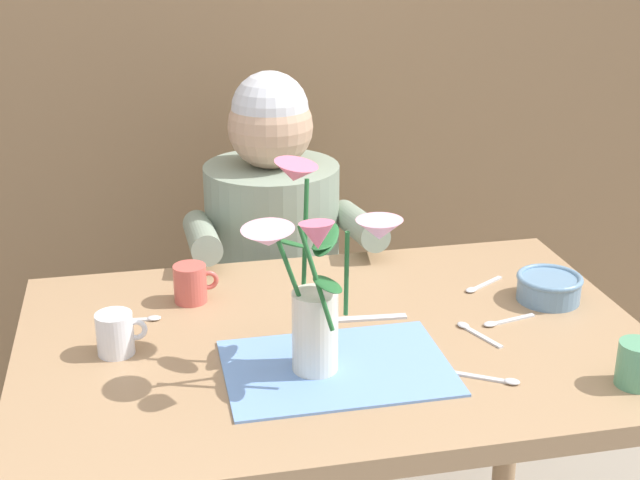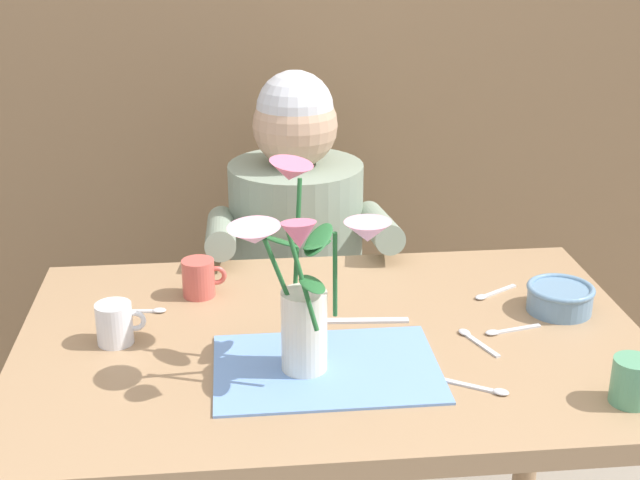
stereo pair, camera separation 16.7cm
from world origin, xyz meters
TOP-DOWN VIEW (x-y plane):
  - wood_panel_backdrop at (0.00, 1.05)m, footprint 4.00×0.10m
  - dining_table at (0.00, 0.00)m, footprint 1.20×0.80m
  - seated_person at (-0.02, 0.62)m, footprint 0.45×0.47m
  - striped_placemat at (-0.03, -0.12)m, footprint 0.40×0.28m
  - flower_vase at (-0.07, -0.12)m, footprint 0.30×0.28m
  - ceramic_bowl at (0.47, 0.07)m, footprint 0.14×0.14m
  - dinner_knife at (0.06, 0.06)m, footprint 0.19×0.03m
  - coffee_cup at (-0.26, 0.21)m, footprint 0.09×0.07m
  - ceramic_mug at (0.47, -0.28)m, footprint 0.09×0.07m
  - tea_cup at (-0.41, 0.02)m, footprint 0.09×0.07m
  - spoon_0 at (0.35, 0.15)m, footprint 0.11×0.07m
  - spoon_1 at (-0.36, 0.14)m, footprint 0.12×0.03m
  - spoon_2 at (0.33, -0.02)m, footprint 0.12×0.04m
  - spoon_3 at (0.26, -0.04)m, footprint 0.06×0.12m
  - spoon_4 at (0.24, -0.22)m, footprint 0.11×0.07m

SIDE VIEW (x-z plane):
  - seated_person at x=-0.02m, z-range 0.00..1.13m
  - dining_table at x=0.00m, z-range 0.27..1.01m
  - striped_placemat at x=-0.03m, z-range 0.74..0.74m
  - dinner_knife at x=0.06m, z-range 0.74..0.74m
  - spoon_0 at x=0.35m, z-range 0.74..0.75m
  - spoon_1 at x=-0.36m, z-range 0.74..0.75m
  - spoon_2 at x=0.33m, z-range 0.74..0.75m
  - spoon_3 at x=0.26m, z-range 0.74..0.75m
  - spoon_4 at x=0.24m, z-range 0.74..0.75m
  - ceramic_bowl at x=0.47m, z-range 0.74..0.80m
  - coffee_cup at x=-0.26m, z-range 0.74..0.82m
  - ceramic_mug at x=0.47m, z-range 0.74..0.82m
  - tea_cup at x=-0.41m, z-range 0.74..0.82m
  - flower_vase at x=-0.07m, z-range 0.74..1.10m
  - wood_panel_backdrop at x=0.00m, z-range 0.00..2.50m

